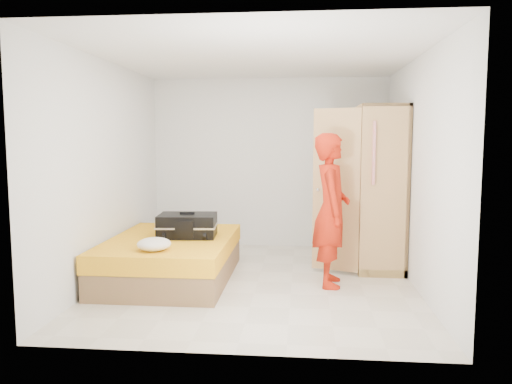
# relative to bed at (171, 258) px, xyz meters

# --- Properties ---
(room) EXTENTS (4.00, 4.02, 2.60)m
(room) POSITION_rel_bed_xyz_m (1.05, -0.04, 1.05)
(room) COLOR beige
(room) RESTS_ON ground
(bed) EXTENTS (1.42, 2.02, 0.50)m
(bed) POSITION_rel_bed_xyz_m (0.00, 0.00, 0.00)
(bed) COLOR brown
(bed) RESTS_ON ground
(wardrobe) EXTENTS (1.15, 1.20, 2.10)m
(wardrobe) POSITION_rel_bed_xyz_m (2.50, 0.82, 0.75)
(wardrobe) COLOR tan
(wardrobe) RESTS_ON ground
(person) EXTENTS (0.42, 0.64, 1.75)m
(person) POSITION_rel_bed_xyz_m (1.89, -0.08, 0.62)
(person) COLOR #BA1F0B
(person) RESTS_ON ground
(suitcase) EXTENTS (0.74, 0.57, 0.30)m
(suitcase) POSITION_rel_bed_xyz_m (0.18, 0.10, 0.38)
(suitcase) COLOR black
(suitcase) RESTS_ON bed
(round_cushion) EXTENTS (0.36, 0.36, 0.14)m
(round_cushion) POSITION_rel_bed_xyz_m (0.00, -0.68, 0.32)
(round_cushion) COLOR white
(round_cushion) RESTS_ON bed
(pillow) EXTENTS (0.56, 0.29, 0.10)m
(pillow) POSITION_rel_bed_xyz_m (-0.13, 0.85, 0.30)
(pillow) COLOR white
(pillow) RESTS_ON bed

